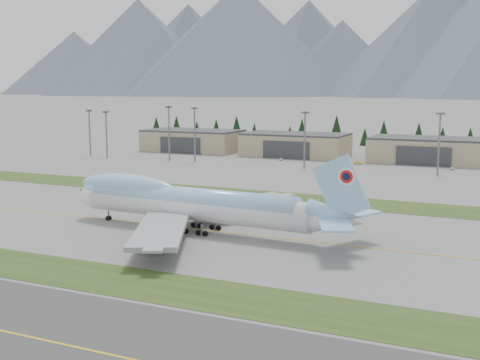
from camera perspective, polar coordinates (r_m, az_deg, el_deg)
The scene contains 14 objects.
ground at distance 144.76m, azimuth -8.71°, elevation -4.12°, with size 7000.00×7000.00×0.00m, color slate.
grass_strip_near at distance 115.85m, azimuth -19.07°, elevation -7.78°, with size 400.00×14.00×0.08m, color #284619.
grass_strip_far at distance 183.33m, azimuth -1.04°, elevation -1.30°, with size 400.00×18.00×0.08m, color #284619.
taxiway_line_main at distance 144.76m, azimuth -8.71°, elevation -4.12°, with size 400.00×0.40×0.02m, color gold.
boeing_747_freighter at distance 135.20m, azimuth -4.55°, elevation -2.20°, with size 73.22×63.32×19.34m.
hangar_left at distance 306.98m, azimuth -4.49°, elevation 3.76°, with size 48.00×26.60×10.80m.
hangar_center at distance 284.71m, azimuth 5.28°, elevation 3.36°, with size 48.00×26.60×10.80m.
hangar_right at distance 271.26m, azimuth 17.36°, elevation 2.73°, with size 48.00×26.60×10.80m.
floodlight_masts at distance 256.49m, azimuth -3.01°, elevation 5.15°, with size 159.16×8.34×24.08m.
service_vehicle_a at distance 267.14m, azimuth 3.91°, elevation 1.86°, with size 1.25×3.11×1.06m, color silver.
service_vehicle_b at distance 257.86m, azimuth 11.16°, elevation 1.46°, with size 1.46×4.16×1.37m, color gold.
service_vehicle_c at distance 250.56m, azimuth 19.46°, elevation 0.92°, with size 1.45×3.57×1.04m, color #B6B6BB.
conifer_belt at distance 339.00m, azimuth 11.39°, elevation 4.38°, with size 272.11×14.10×16.96m.
mountain_ridge_front at distance 2275.84m, azimuth 21.79°, elevation 13.02°, with size 4271.65×1172.02×518.89m.
Camera 1 is at (77.32, -118.11, 32.05)m, focal length 45.00 mm.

